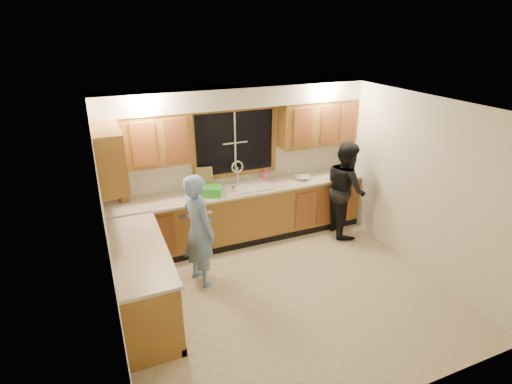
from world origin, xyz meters
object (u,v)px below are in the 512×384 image
bowl (302,178)px  stove (149,309)px  man (199,230)px  knife_block (124,195)px  dish_crate (211,191)px  sink (242,191)px  soap_bottle (265,174)px  dishwasher (192,226)px  woman (345,189)px

bowl → stove: bearing=-148.2°
man → knife_block: 1.38m
dish_crate → man: bearing=-117.6°
sink → soap_bottle: size_ratio=4.10×
dishwasher → man: man is taller
sink → dish_crate: (-0.54, -0.08, 0.13)m
sink → dishwasher: sink is taller
knife_block → soap_bottle: (2.30, 0.01, -0.01)m
dish_crate → bowl: size_ratio=1.27×
sink → dishwasher: size_ratio=1.05×
stove → soap_bottle: (2.30, 2.01, 0.57)m
sink → stove: sink is taller
stove → knife_block: bearing=90.0°
knife_block → dish_crate: size_ratio=0.72×
man → woman: 2.69m
sink → knife_block: 1.82m
dishwasher → dish_crate: dish_crate is taller
man → bowl: man is taller
man → soap_bottle: bearing=-72.2°
dishwasher → bowl: size_ratio=3.39×
knife_block → soap_bottle: 2.30m
man → knife_block: (-0.83, 1.08, 0.23)m
dishwasher → knife_block: (-0.95, 0.19, 0.62)m
dishwasher → woman: size_ratio=0.51×
stove → woman: bearing=21.5°
woman → knife_block: (-3.48, 0.63, 0.22)m
stove → man: (0.83, 0.92, 0.35)m
woman → dishwasher: bearing=92.2°
stove → knife_block: 2.08m
stove → bowl: bearing=31.8°
knife_block → soap_bottle: size_ratio=1.05×
man → soap_bottle: 1.84m
stove → bowl: 3.43m
sink → dish_crate: bearing=-171.1°
man → bowl: (2.05, 0.87, 0.15)m
dishwasher → woman: (2.53, -0.44, 0.40)m
sink → stove: 2.60m
knife_block → bowl: knife_block is taller
sink → man: (-0.97, -0.90, -0.06)m
dishwasher → man: (-0.12, -0.89, 0.39)m
stove → knife_block: size_ratio=4.07×
stove → man: man is taller
woman → knife_block: woman is taller
stove → bowl: (2.88, 1.79, 0.50)m
sink → stove: size_ratio=0.96×
man → knife_block: size_ratio=7.26×
soap_bottle → bowl: soap_bottle is taller
woman → bowl: 0.75m
stove → dish_crate: (1.26, 1.74, 0.54)m
sink → knife_block: sink is taller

